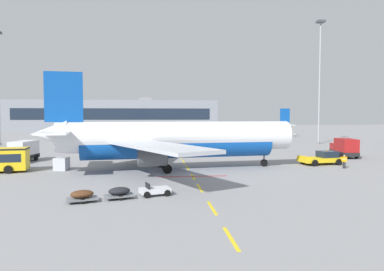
{
  "coord_description": "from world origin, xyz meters",
  "views": [
    {
      "loc": [
        13.74,
        -17.96,
        6.97
      ],
      "look_at": [
        19.49,
        36.8,
        3.86
      ],
      "focal_mm": 33.06,
      "sensor_mm": 36.0,
      "label": 1
    }
  ],
  "objects": [
    {
      "name": "airliner_far_center",
      "position": [
        47.14,
        96.98,
        3.03
      ],
      "size": [
        26.7,
        26.57,
        9.37
      ],
      "color": "white",
      "rests_on": "ground"
    },
    {
      "name": "fuel_service_truck",
      "position": [
        -6.19,
        36.96,
        1.65
      ],
      "size": [
        3.58,
        7.31,
        3.14
      ],
      "color": "black",
      "rests_on": "ground"
    },
    {
      "name": "catering_truck",
      "position": [
        45.36,
        38.09,
        1.65
      ],
      "size": [
        3.41,
        7.27,
        3.14
      ],
      "color": "black",
      "rests_on": "ground"
    },
    {
      "name": "baggage_train",
      "position": [
        10.77,
        11.81,
        0.52
      ],
      "size": [
        8.65,
        3.94,
        1.14
      ],
      "color": "silver",
      "rests_on": "ground"
    },
    {
      "name": "terminal_satellite",
      "position": [
        -4.95,
        153.82,
        7.0
      ],
      "size": [
        94.73,
        23.69,
        15.57
      ],
      "color": "gray",
      "rests_on": "ground"
    },
    {
      "name": "airliner_foreground",
      "position": [
        16.24,
        27.38,
        3.95
      ],
      "size": [
        34.81,
        34.36,
        12.2
      ],
      "color": "white",
      "rests_on": "ground"
    },
    {
      "name": "ground",
      "position": [
        40.0,
        40.0,
        0.0
      ],
      "size": [
        400.0,
        400.0,
        0.0
      ],
      "primitive_type": "plane",
      "color": "gray"
    },
    {
      "name": "pushback_tug",
      "position": [
        37.49,
        30.04,
        0.9
      ],
      "size": [
        6.37,
        3.93,
        2.08
      ],
      "color": "yellow",
      "rests_on": "ground"
    },
    {
      "name": "apron_light_mast_far",
      "position": [
        53.54,
        64.56,
        18.14
      ],
      "size": [
        1.8,
        1.8,
        29.8
      ],
      "color": "slate",
      "rests_on": "ground"
    },
    {
      "name": "ground_crew_worker",
      "position": [
        38.59,
        26.03,
        1.03
      ],
      "size": [
        0.62,
        0.43,
        1.79
      ],
      "color": "#232328",
      "rests_on": "ground"
    },
    {
      "name": "uld_cargo_container",
      "position": [
        1.84,
        28.36,
        0.8
      ],
      "size": [
        1.84,
        1.81,
        1.6
      ],
      "color": "#B7BCC6",
      "rests_on": "ground"
    },
    {
      "name": "apron_paint_markings",
      "position": [
        18.0,
        37.41,
        0.0
      ],
      "size": [
        8.0,
        96.22,
        0.01
      ],
      "color": "yellow",
      "rests_on": "ground"
    }
  ]
}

